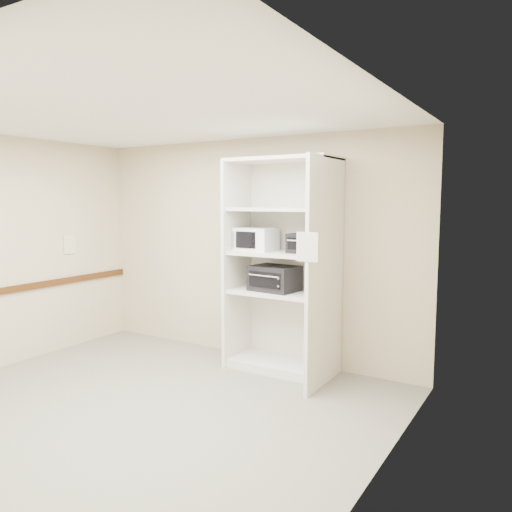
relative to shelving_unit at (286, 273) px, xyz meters
The scene contains 10 objects.
floor 2.15m from the shelving_unit, 111.36° to the right, with size 4.50×4.00×0.01m, color #656257.
ceiling 2.41m from the shelving_unit, 111.36° to the right, with size 4.50×4.00×0.01m, color white.
wall_back 0.76m from the shelving_unit, 155.96° to the left, with size 4.50×0.02×2.70m, color #BBAB8B.
wall_right 2.34m from the shelving_unit, 47.07° to the right, with size 0.02×4.00×2.70m, color #BBAB8B.
shelving_unit is the anchor object (origin of this frame).
microwave 0.54m from the shelving_unit, behind, with size 0.44×0.33×0.26m, color white.
toaster_oven_upper 0.42m from the shelving_unit, ahead, with size 0.37×0.28×0.21m, color black.
toaster_oven_lower 0.15m from the shelving_unit, behind, with size 0.52×0.39×0.29m, color black.
paper_sign 0.92m from the shelving_unit, 48.29° to the right, with size 0.22×0.01×0.28m, color white.
wall_poster 2.98m from the shelving_unit, 168.11° to the right, with size 0.01×0.18×0.25m, color silver.
Camera 1 is at (3.27, -3.24, 1.94)m, focal length 35.00 mm.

